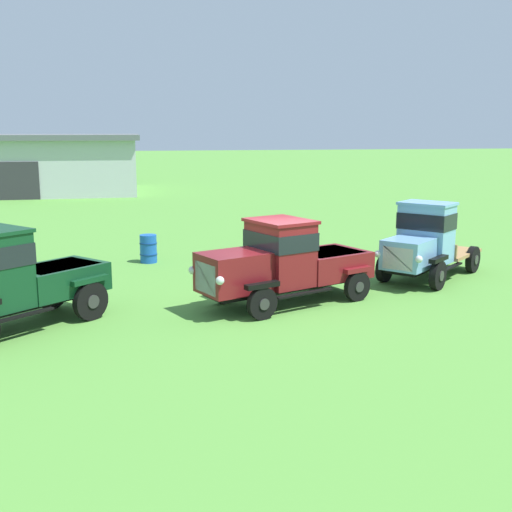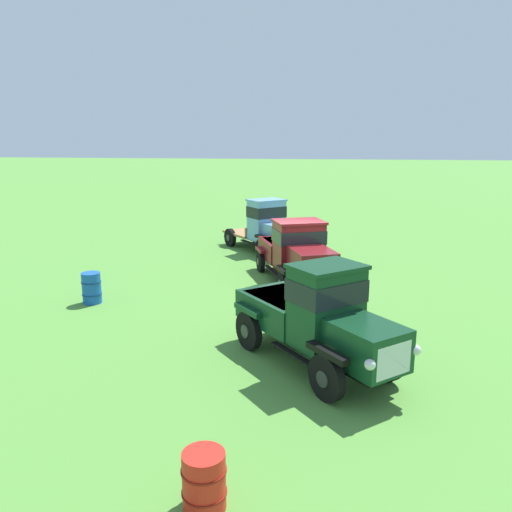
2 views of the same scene
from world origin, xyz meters
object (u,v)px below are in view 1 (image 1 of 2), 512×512
Objects in this scene: vintage_truck_foreground_near at (9,281)px; vintage_truck_midrow_center at (424,242)px; oil_drum_near_fence at (148,249)px; vintage_truck_second_in_line at (284,261)px.

vintage_truck_midrow_center is (11.14, 2.72, 0.02)m from vintage_truck_foreground_near.
oil_drum_near_fence is at bearing 151.99° from vintage_truck_midrow_center.
vintage_truck_foreground_near reaches higher than vintage_truck_midrow_center.
vintage_truck_foreground_near is at bearing -166.29° from vintage_truck_midrow_center.
oil_drum_near_fence is (-7.91, 4.21, -0.68)m from vintage_truck_midrow_center.
vintage_truck_second_in_line is 1.14× the size of vintage_truck_midrow_center.
vintage_truck_second_in_line is (6.49, 1.01, -0.03)m from vintage_truck_foreground_near.
vintage_truck_foreground_near is 6.56m from vintage_truck_second_in_line.
vintage_truck_foreground_near is 7.67m from oil_drum_near_fence.
vintage_truck_second_in_line is at bearing -159.86° from vintage_truck_midrow_center.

